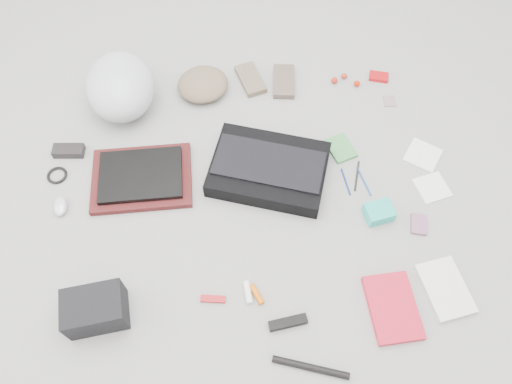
{
  "coord_description": "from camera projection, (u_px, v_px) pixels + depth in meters",
  "views": [
    {
      "loc": [
        -0.09,
        -0.95,
        1.68
      ],
      "look_at": [
        0.0,
        0.0,
        0.05
      ],
      "focal_mm": 35.0,
      "sensor_mm": 36.0,
      "label": 1
    }
  ],
  "objects": [
    {
      "name": "mitten_right",
      "position": [
        284.0,
        81.0,
        2.22
      ],
      "size": [
        0.11,
        0.19,
        0.03
      ],
      "primitive_type": "cube",
      "rotation": [
        0.0,
        0.0,
        -0.13
      ],
      "color": "brown",
      "rests_on": "ground_plane"
    },
    {
      "name": "toiletry_tube_white",
      "position": [
        248.0,
        292.0,
        1.73
      ],
      "size": [
        0.03,
        0.08,
        0.02
      ],
      "primitive_type": "cylinder",
      "rotation": [
        1.57,
        0.0,
        0.09
      ],
      "color": "white",
      "rests_on": "ground_plane"
    },
    {
      "name": "pen_black",
      "position": [
        357.0,
        176.0,
        1.98
      ],
      "size": [
        0.05,
        0.14,
        0.01
      ],
      "primitive_type": "cylinder",
      "rotation": [
        1.57,
        0.0,
        -0.31
      ],
      "color": "black",
      "rests_on": "ground_plane"
    },
    {
      "name": "toiletry_tube_orange",
      "position": [
        257.0,
        294.0,
        1.73
      ],
      "size": [
        0.05,
        0.08,
        0.02
      ],
      "primitive_type": "cylinder",
      "rotation": [
        1.57,
        0.0,
        0.41
      ],
      "color": "#CE5A08",
      "rests_on": "ground_plane"
    },
    {
      "name": "laptop_sleeve",
      "position": [
        142.0,
        178.0,
        1.96
      ],
      "size": [
        0.39,
        0.29,
        0.03
      ],
      "primitive_type": "cube",
      "rotation": [
        0.0,
        0.0,
        -0.0
      ],
      "color": "#461415",
      "rests_on": "ground_plane"
    },
    {
      "name": "pen_navy",
      "position": [
        364.0,
        181.0,
        1.97
      ],
      "size": [
        0.04,
        0.14,
        0.01
      ],
      "primitive_type": "cylinder",
      "rotation": [
        1.57,
        0.0,
        0.21
      ],
      "color": "navy",
      "rests_on": "ground_plane"
    },
    {
      "name": "book_white",
      "position": [
        445.0,
        289.0,
        1.74
      ],
      "size": [
        0.17,
        0.23,
        0.02
      ],
      "primitive_type": "cube",
      "rotation": [
        0.0,
        0.0,
        0.16
      ],
      "color": "silver",
      "rests_on": "ground_plane"
    },
    {
      "name": "mitten_left",
      "position": [
        251.0,
        79.0,
        2.22
      ],
      "size": [
        0.13,
        0.2,
        0.03
      ],
      "primitive_type": "cube",
      "rotation": [
        0.0,
        0.0,
        0.27
      ],
      "color": "brown",
      "rests_on": "ground_plane"
    },
    {
      "name": "altoids_tin",
      "position": [
        379.0,
        77.0,
        2.24
      ],
      "size": [
        0.1,
        0.07,
        0.02
      ],
      "primitive_type": "cube",
      "rotation": [
        0.0,
        0.0,
        -0.29
      ],
      "color": "#B30E14",
      "rests_on": "ground_plane"
    },
    {
      "name": "power_brick",
      "position": [
        69.0,
        151.0,
        2.02
      ],
      "size": [
        0.13,
        0.07,
        0.03
      ],
      "primitive_type": "cube",
      "rotation": [
        0.0,
        0.0,
        -0.1
      ],
      "color": "black",
      "rests_on": "ground_plane"
    },
    {
      "name": "cable_coil",
      "position": [
        57.0,
        175.0,
        1.98
      ],
      "size": [
        0.09,
        0.09,
        0.01
      ],
      "primitive_type": "torus",
      "rotation": [
        0.0,
        0.0,
        0.17
      ],
      "color": "black",
      "rests_on": "ground_plane"
    },
    {
      "name": "lollipop_b",
      "position": [
        344.0,
        76.0,
        2.23
      ],
      "size": [
        0.03,
        0.03,
        0.03
      ],
      "primitive_type": "sphere",
      "rotation": [
        0.0,
        0.0,
        0.21
      ],
      "color": "#9E2915",
      "rests_on": "ground_plane"
    },
    {
      "name": "napkin_bottom",
      "position": [
        432.0,
        188.0,
        1.95
      ],
      "size": [
        0.14,
        0.14,
        0.01
      ],
      "primitive_type": "cube",
      "rotation": [
        0.0,
        0.0,
        0.23
      ],
      "color": "silver",
      "rests_on": "ground_plane"
    },
    {
      "name": "accordion_wallet",
      "position": [
        379.0,
        212.0,
        1.87
      ],
      "size": [
        0.11,
        0.1,
        0.05
      ],
      "primitive_type": "cube",
      "rotation": [
        0.0,
        0.0,
        0.18
      ],
      "color": "#23BCAA",
      "rests_on": "ground_plane"
    },
    {
      "name": "beanie",
      "position": [
        203.0,
        84.0,
        2.18
      ],
      "size": [
        0.26,
        0.26,
        0.08
      ],
      "primitive_type": "ellipsoid",
      "rotation": [
        0.0,
        0.0,
        0.23
      ],
      "color": "brown",
      "rests_on": "ground_plane"
    },
    {
      "name": "card_deck",
      "position": [
        419.0,
        224.0,
        1.87
      ],
      "size": [
        0.08,
        0.09,
        0.02
      ],
      "primitive_type": "cube",
      "rotation": [
        0.0,
        0.0,
        -0.25
      ],
      "color": "#8C5B79",
      "rests_on": "ground_plane"
    },
    {
      "name": "u_lock",
      "position": [
        288.0,
        323.0,
        1.68
      ],
      "size": [
        0.13,
        0.05,
        0.03
      ],
      "primitive_type": "cube",
      "rotation": [
        0.0,
        0.0,
        0.13
      ],
      "color": "black",
      "rests_on": "ground_plane"
    },
    {
      "name": "laptop",
      "position": [
        141.0,
        175.0,
        1.94
      ],
      "size": [
        0.32,
        0.23,
        0.02
      ],
      "primitive_type": "cube",
      "rotation": [
        0.0,
        0.0,
        -0.0
      ],
      "color": "black",
      "rests_on": "laptop_sleeve"
    },
    {
      "name": "napkin_top",
      "position": [
        423.0,
        155.0,
        2.03
      ],
      "size": [
        0.18,
        0.18,
        0.01
      ],
      "primitive_type": "cube",
      "rotation": [
        0.0,
        0.0,
        0.93
      ],
      "color": "white",
      "rests_on": "ground_plane"
    },
    {
      "name": "bike_helmet",
      "position": [
        120.0,
        86.0,
        2.08
      ],
      "size": [
        0.31,
        0.38,
        0.21
      ],
      "primitive_type": "ellipsoid",
      "rotation": [
        0.0,
        0.0,
        0.08
      ],
      "color": "silver",
      "rests_on": "ground_plane"
    },
    {
      "name": "stamp_sheet",
      "position": [
        390.0,
        101.0,
        2.17
      ],
      "size": [
        0.06,
        0.07,
        0.0
      ],
      "primitive_type": "cube",
      "rotation": [
        0.0,
        0.0,
        -0.09
      ],
      "color": "gray",
      "rests_on": "ground_plane"
    },
    {
      "name": "multitool",
      "position": [
        213.0,
        299.0,
        1.72
      ],
      "size": [
        0.09,
        0.04,
        0.01
      ],
      "primitive_type": "cube",
      "rotation": [
        0.0,
        0.0,
        -0.15
      ],
      "color": "#A11216",
      "rests_on": "ground_plane"
    },
    {
      "name": "notepad",
      "position": [
        341.0,
        148.0,
        2.04
      ],
      "size": [
        0.13,
        0.15,
        0.01
      ],
      "primitive_type": "cube",
      "rotation": [
        0.0,
        0.0,
        0.31
      ],
      "color": "#3C8242",
      "rests_on": "ground_plane"
    },
    {
      "name": "lollipop_a",
      "position": [
        334.0,
        80.0,
        2.22
      ],
      "size": [
        0.03,
        0.03,
        0.03
      ],
      "primitive_type": "sphere",
      "rotation": [
        0.0,
        0.0,
        0.03
      ],
      "color": "#9E1E10",
      "rests_on": "ground_plane"
    },
    {
      "name": "pen_blue",
      "position": [
        346.0,
        182.0,
        1.97
      ],
      "size": [
        0.02,
        0.12,
        0.01
      ],
      "primitive_type": "cylinder",
      "rotation": [
        1.57,
        0.0,
        0.1
      ],
      "color": "navy",
      "rests_on": "ground_plane"
    },
    {
      "name": "camera_bag",
      "position": [
        95.0,
        310.0,
        1.65
      ],
      "size": [
        0.21,
        0.16,
        0.13
      ],
      "primitive_type": "cube",
      "rotation": [
        0.0,
        0.0,
        0.11
      ],
      "color": "black",
      "rests_on": "ground_plane"
    },
    {
      "name": "lollipop_c",
      "position": [
        357.0,
        84.0,
        2.21
      ],
      "size": [
        0.03,
        0.03,
        0.03
      ],
      "primitive_type": "sphere",
      "rotation": [
        0.0,
        0.0,
        -0.31
      ],
      "color": "#B21C02",
      "rests_on": "ground_plane"
    },
    {
      "name": "mouse",
      "position": [
        60.0,
        206.0,
        1.9
      ],
      "size": [
        0.06,
        0.09,
        0.03
      ],
      "primitive_type": "ellipsoid",
      "rotation": [
        0.0,
        0.0,
        0.07
      ],
      "color": "silver",
      "rests_on": "ground_plane"
    },
    {
      "name": "messenger_bag",
      "position": [
        269.0,
        169.0,
        1.96
      ],
      "size": [
        0.52,
        0.44,
        0.07
      ],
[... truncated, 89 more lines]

